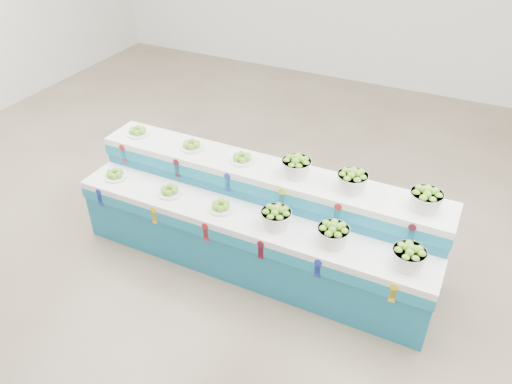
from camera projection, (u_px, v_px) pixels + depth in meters
ground at (231, 235)px, 5.77m from camera, size 10.00×10.00×0.00m
display_stand at (256, 221)px, 5.16m from camera, size 3.75×0.99×1.02m
plate_lower_left at (115, 174)px, 5.41m from camera, size 0.25×0.25×0.10m
plate_lower_mid at (169, 190)px, 5.16m from camera, size 0.25×0.25×0.10m
plate_lower_right at (221, 206)px, 4.94m from camera, size 0.25×0.25×0.10m
basket_lower_left at (276, 217)px, 4.69m from camera, size 0.29×0.29×0.21m
basket_lower_mid at (333, 234)px, 4.49m from camera, size 0.29×0.29×0.21m
basket_lower_right at (409, 256)px, 4.25m from camera, size 0.29×0.29×0.21m
plate_upper_left at (137, 131)px, 5.58m from camera, size 0.25×0.25×0.10m
plate_upper_mid at (191, 145)px, 5.33m from camera, size 0.25×0.25×0.10m
plate_upper_right at (242, 158)px, 5.11m from camera, size 0.25×0.25×0.10m
basket_upper_left at (296, 166)px, 4.86m from camera, size 0.29×0.29×0.21m
basket_upper_mid at (352, 180)px, 4.66m from camera, size 0.29×0.29×0.21m
basket_upper_right at (426, 199)px, 4.42m from camera, size 0.29×0.29×0.21m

